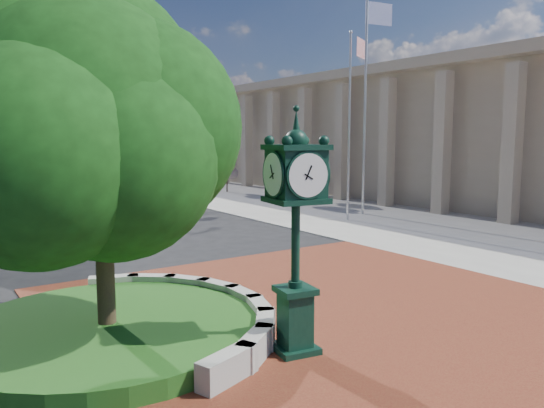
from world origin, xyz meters
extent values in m
plane|color=black|center=(0.00, 0.00, 0.00)|extent=(200.00, 200.00, 0.00)
cube|color=maroon|center=(0.00, -1.00, 0.02)|extent=(12.00, 12.00, 0.04)
cube|color=#9E9B93|center=(16.00, 10.00, 0.02)|extent=(20.00, 50.00, 0.04)
cube|color=#9E9B93|center=(-3.91, -3.01, 0.27)|extent=(1.29, 0.76, 0.54)
cube|color=#9E9B93|center=(-3.05, -2.54, 0.27)|extent=(1.20, 1.04, 0.54)
cube|color=#9E9B93|center=(-2.38, -1.84, 0.27)|extent=(1.00, 1.22, 0.54)
cube|color=#9E9B93|center=(-1.95, -0.96, 0.27)|extent=(0.71, 1.30, 0.54)
cube|color=#9E9B93|center=(-1.80, 0.00, 0.27)|extent=(0.35, 1.25, 0.54)
cube|color=#9E9B93|center=(-1.95, 0.96, 0.27)|extent=(0.71, 1.30, 0.54)
cube|color=#9E9B93|center=(-2.38, 1.84, 0.27)|extent=(1.00, 1.22, 0.54)
cube|color=#9E9B93|center=(-3.05, 2.54, 0.27)|extent=(1.20, 1.04, 0.54)
cube|color=#9E9B93|center=(-3.91, 3.01, 0.27)|extent=(1.29, 0.76, 0.54)
cylinder|color=#164F17|center=(-5.00, 0.00, 0.20)|extent=(6.10, 6.10, 0.40)
cube|color=tan|center=(24.00, 12.00, 4.00)|extent=(15.00, 42.00, 8.00)
cube|color=tan|center=(24.00, 12.00, 8.30)|extent=(17.00, 44.00, 0.60)
cube|color=black|center=(16.80, 12.00, 4.00)|extent=(0.30, 40.00, 5.50)
cylinder|color=#9E9B93|center=(5.00, 70.00, 3.00)|extent=(1.80, 1.80, 6.00)
cylinder|color=#9E9B93|center=(25.00, 70.00, 3.00)|extent=(1.80, 1.80, 6.00)
cylinder|color=#38281C|center=(-5.00, 0.00, 1.08)|extent=(0.36, 0.36, 2.17)
sphere|color=#133A0F|center=(-5.00, 0.00, 3.73)|extent=(5.20, 5.20, 5.20)
cylinder|color=#38281C|center=(-4.00, 18.00, 0.96)|extent=(0.36, 0.36, 1.92)
sphere|color=#133A0F|center=(-4.00, 18.00, 3.25)|extent=(4.40, 4.40, 4.40)
cube|color=black|center=(-2.20, -2.62, 0.08)|extent=(0.89, 0.89, 0.16)
cube|color=black|center=(-2.20, -2.62, 0.68)|extent=(0.61, 0.61, 1.07)
cube|color=black|center=(-2.20, -2.62, 1.25)|extent=(0.78, 0.78, 0.12)
cylinder|color=black|center=(-2.20, -2.62, 2.13)|extent=(0.17, 0.17, 1.65)
cube|color=black|center=(-2.20, -2.62, 3.46)|extent=(1.00, 1.00, 0.88)
cylinder|color=white|center=(-2.28, -3.07, 3.46)|extent=(0.78, 0.18, 0.78)
cylinder|color=white|center=(-2.13, -2.16, 3.46)|extent=(0.78, 0.18, 0.78)
cylinder|color=white|center=(-2.66, -2.54, 3.46)|extent=(0.18, 0.78, 0.78)
cylinder|color=white|center=(-1.75, -2.69, 3.46)|extent=(0.18, 0.78, 0.78)
sphere|color=black|center=(-2.20, -2.62, 4.06)|extent=(0.43, 0.43, 0.43)
cone|color=black|center=(-2.20, -2.62, 4.38)|extent=(0.18, 0.18, 0.49)
imported|color=#5A0C17|center=(1.89, 37.74, 0.81)|extent=(3.09, 5.09, 1.62)
cylinder|color=silver|center=(9.86, 9.16, 4.56)|extent=(0.11, 0.11, 9.11)
sphere|color=silver|center=(9.86, 9.16, 9.16)|extent=(0.16, 0.16, 0.16)
plane|color=red|center=(10.55, 9.16, 8.47)|extent=(1.18, 0.68, 1.37)
cylinder|color=silver|center=(11.93, 10.22, 5.69)|extent=(0.14, 0.14, 11.38)
plane|color=navy|center=(12.78, 10.22, 10.58)|extent=(1.68, 0.27, 1.71)
cylinder|color=slate|center=(1.04, 28.84, 4.42)|extent=(0.16, 0.16, 8.84)
cube|color=slate|center=(1.86, 29.18, 8.84)|extent=(1.69, 0.81, 0.12)
cube|color=slate|center=(2.58, 29.48, 8.74)|extent=(0.55, 0.42, 0.15)
cylinder|color=slate|center=(0.09, 39.18, 4.99)|extent=(0.18, 0.18, 9.99)
cube|color=slate|center=(1.09, 39.14, 9.99)|extent=(2.00, 0.25, 0.13)
cube|color=slate|center=(1.98, 39.10, 9.88)|extent=(0.57, 0.30, 0.17)
cylinder|color=#38281C|center=(11.93, 15.57, 0.60)|extent=(0.10, 0.10, 1.20)
sphere|color=#A8549A|center=(11.93, 15.57, 1.60)|extent=(1.20, 1.20, 1.20)
cylinder|color=#38281C|center=(13.68, 16.78, 0.60)|extent=(0.10, 0.10, 1.20)
sphere|color=#A8549A|center=(13.68, 16.78, 1.60)|extent=(1.20, 1.20, 1.20)
cylinder|color=#38281C|center=(11.64, 24.60, 0.60)|extent=(0.10, 0.10, 1.20)
sphere|color=#A8549A|center=(11.64, 24.60, 1.60)|extent=(1.20, 1.20, 1.20)
camera|label=1|loc=(-8.06, -10.44, 4.11)|focal=35.00mm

